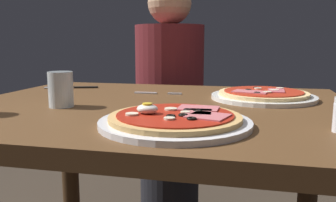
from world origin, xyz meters
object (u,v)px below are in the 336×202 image
object	(u,v)px
pizza_across_left	(263,95)
dining_table	(156,145)
pizza_foreground	(175,120)
diner_person	(170,114)
water_glass_near	(61,92)
fork	(154,93)
knife	(75,87)

from	to	relation	value
pizza_across_left	dining_table	bearing A→B (deg)	-152.72
pizza_across_left	pizza_foreground	bearing A→B (deg)	-115.93
pizza_foreground	diner_person	xyz separation A→B (m)	(-0.22, 0.92, -0.19)
water_glass_near	diner_person	distance (m)	0.82
fork	diner_person	bearing A→B (deg)	96.76
pizza_across_left	diner_person	bearing A→B (deg)	127.44
water_glass_near	diner_person	world-z (taller)	diner_person
water_glass_near	knife	size ratio (longest dim) A/B	0.48
pizza_foreground	diner_person	bearing A→B (deg)	103.27
pizza_foreground	fork	distance (m)	0.45
water_glass_near	fork	distance (m)	0.33
pizza_across_left	knife	bearing A→B (deg)	171.27
pizza_across_left	water_glass_near	xyz separation A→B (m)	(-0.52, -0.25, 0.03)
pizza_foreground	water_glass_near	xyz separation A→B (m)	(-0.34, 0.14, 0.03)
pizza_across_left	water_glass_near	world-z (taller)	water_glass_near
pizza_foreground	knife	size ratio (longest dim) A/B	1.63
water_glass_near	diner_person	xyz separation A→B (m)	(0.12, 0.78, -0.21)
dining_table	diner_person	size ratio (longest dim) A/B	0.91
pizza_across_left	diner_person	size ratio (longest dim) A/B	0.26
dining_table	fork	bearing A→B (deg)	106.22
dining_table	pizza_across_left	size ratio (longest dim) A/B	3.47
water_glass_near	fork	size ratio (longest dim) A/B	0.59
water_glass_near	fork	world-z (taller)	water_glass_near
pizza_across_left	diner_person	distance (m)	0.69
diner_person	dining_table	bearing A→B (deg)	99.32
dining_table	water_glass_near	xyz separation A→B (m)	(-0.23, -0.10, 0.16)
knife	diner_person	size ratio (longest dim) A/B	0.16
dining_table	knife	xyz separation A→B (m)	(-0.38, 0.25, 0.12)
water_glass_near	knife	distance (m)	0.38
water_glass_near	knife	xyz separation A→B (m)	(-0.14, 0.35, -0.04)
pizza_across_left	diner_person	xyz separation A→B (m)	(-0.41, 0.53, -0.19)
pizza_across_left	knife	world-z (taller)	pizza_across_left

